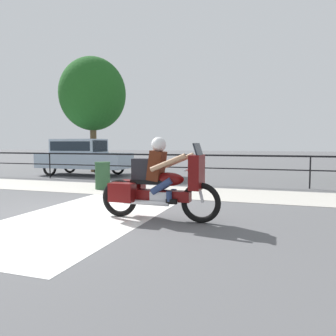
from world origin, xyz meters
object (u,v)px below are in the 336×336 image
object	(u,v)px
parked_car	(82,155)
trash_bin	(103,176)
tree_behind_car	(93,94)
motorcycle	(158,183)

from	to	relation	value
parked_car	trash_bin	size ratio (longest dim) A/B	4.85
tree_behind_car	motorcycle	bearing A→B (deg)	-52.69
trash_bin	tree_behind_car	world-z (taller)	tree_behind_car
trash_bin	tree_behind_car	bearing A→B (deg)	123.55
parked_car	tree_behind_car	world-z (taller)	tree_behind_car
trash_bin	tree_behind_car	xyz separation A→B (m)	(-3.76, 5.66, 3.56)
motorcycle	parked_car	bearing A→B (deg)	136.31
parked_car	motorcycle	bearing A→B (deg)	-45.26
motorcycle	parked_car	size ratio (longest dim) A/B	0.57
tree_behind_car	trash_bin	bearing A→B (deg)	-56.45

